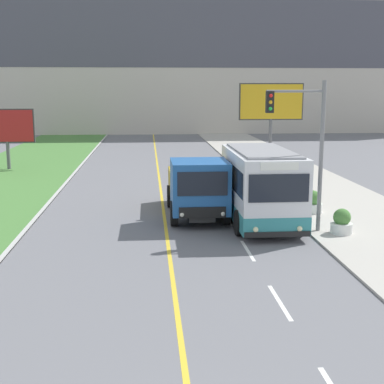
# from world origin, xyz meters

# --- Properties ---
(apartment_block_background) EXTENTS (80.00, 8.04, 22.95)m
(apartment_block_background) POSITION_xyz_m (0.00, 64.55, 11.48)
(apartment_block_background) COLOR beige
(apartment_block_background) RESTS_ON ground_plane
(city_bus) EXTENTS (2.64, 6.04, 3.13)m
(city_bus) POSITION_xyz_m (3.96, 16.02, 1.58)
(city_bus) COLOR silver
(city_bus) RESTS_ON ground_plane
(dump_truck) EXTENTS (2.44, 6.27, 2.65)m
(dump_truck) POSITION_xyz_m (1.43, 17.03, 1.34)
(dump_truck) COLOR black
(dump_truck) RESTS_ON ground_plane
(traffic_light_mast) EXTENTS (2.28, 0.32, 5.87)m
(traffic_light_mast) POSITION_xyz_m (5.30, 14.56, 3.74)
(traffic_light_mast) COLOR slate
(traffic_light_mast) RESTS_ON ground_plane
(billboard_large) EXTENTS (4.67, 0.24, 5.94)m
(billboard_large) POSITION_xyz_m (8.25, 33.13, 4.43)
(billboard_large) COLOR #59595B
(billboard_large) RESTS_ON ground_plane
(billboard_small) EXTENTS (3.81, 0.24, 4.20)m
(billboard_small) POSITION_xyz_m (-10.38, 32.59, 2.92)
(billboard_small) COLOR #59595B
(billboard_small) RESTS_ON ground_plane
(planter_round_near) EXTENTS (0.84, 0.84, 0.97)m
(planter_round_near) POSITION_xyz_m (6.72, 14.07, 0.50)
(planter_round_near) COLOR silver
(planter_round_near) RESTS_ON sidewalk_right
(planter_round_second) EXTENTS (0.89, 0.89, 1.00)m
(planter_round_second) POSITION_xyz_m (6.66, 17.63, 0.52)
(planter_round_second) COLOR silver
(planter_round_second) RESTS_ON sidewalk_right
(planter_round_third) EXTENTS (0.89, 0.89, 1.04)m
(planter_round_third) POSITION_xyz_m (6.81, 21.19, 0.53)
(planter_round_third) COLOR silver
(planter_round_third) RESTS_ON sidewalk_right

